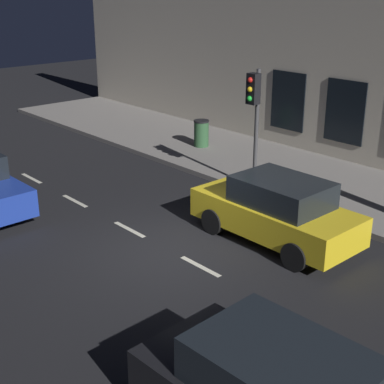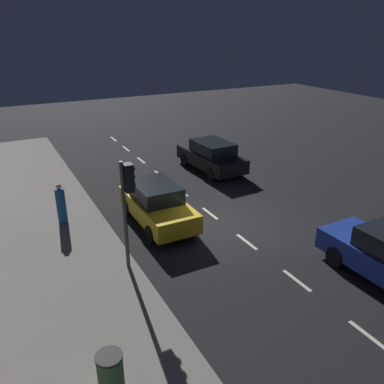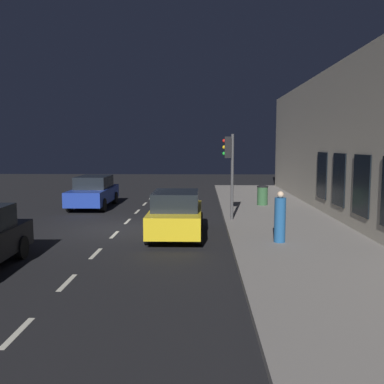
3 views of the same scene
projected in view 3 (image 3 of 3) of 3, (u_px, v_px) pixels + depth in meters
The scene contains 9 objects.
ground_plane at pixel (120, 229), 15.82m from camera, with size 60.00×60.00×0.00m, color black.
sidewalk at pixel (287, 228), 15.65m from camera, with size 4.50×32.00×0.15m.
building_facade at pixel (360, 143), 15.24m from camera, with size 0.65×32.00×6.45m.
lane_centre_line at pixel (114, 235), 14.82m from camera, with size 0.12×27.20×0.01m.
traffic_light at pixel (229, 158), 16.73m from camera, with size 0.46×0.32×3.42m.
parked_car_0 at pixel (176, 214), 14.43m from camera, with size 1.82×4.05×1.58m.
parked_car_1 at pixel (94, 192), 21.31m from camera, with size 1.85×4.48×1.58m.
pedestrian_0 at pixel (280, 219), 12.97m from camera, with size 0.42×0.42×1.59m.
trash_bin at pixel (262, 195), 21.09m from camera, with size 0.55×0.55×0.96m.
Camera 3 is at (3.11, -15.49, 3.14)m, focal length 39.41 mm.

